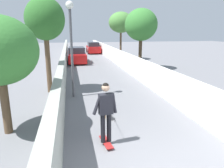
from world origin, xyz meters
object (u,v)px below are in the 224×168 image
person_skateboarder (106,108)px  car_far (93,48)px  tree_right_far (141,25)px  lamp_post (71,33)px  tree_left_distant (45,20)px  tree_right_mid (121,23)px  dog (108,112)px  skateboard (106,142)px  car_near (77,55)px

person_skateboarder → car_far: (24.84, -2.40, -0.39)m
tree_right_far → lamp_post: 8.64m
lamp_post → person_skateboarder: bearing=-170.4°
tree_left_distant → tree_right_mid: bearing=-29.8°
tree_right_mid → lamp_post: size_ratio=1.14×
person_skateboarder → car_far: size_ratio=0.43×
tree_right_far → car_far: bearing=10.0°
person_skateboarder → dog: (1.75, -0.36, -0.83)m
tree_left_distant → tree_right_far: bearing=-51.0°
tree_right_far → skateboard: tree_right_far is taller
tree_right_far → person_skateboarder: 12.54m
tree_left_distant → dog: bearing=-149.9°
tree_left_distant → dog: 5.80m
tree_right_far → dog: tree_right_far is taller
lamp_post → dog: lamp_post is taller
tree_right_mid → lamp_post: tree_right_mid is taller
tree_right_mid → tree_right_far: bearing=-178.0°
tree_right_mid → lamp_post: (-12.57, 5.38, -0.92)m
person_skateboarder → car_near: size_ratio=0.40×
tree_left_distant → person_skateboarder: size_ratio=2.74×
lamp_post → person_skateboarder: size_ratio=2.56×
skateboard → person_skateboarder: bearing=-90.0°
tree_right_far → skateboard: bearing=157.1°
tree_right_mid → car_near: tree_right_mid is taller
person_skateboarder → dog: bearing=-11.5°
car_near → tree_left_distant: bearing=170.1°
car_near → person_skateboarder: bearing=-179.3°
tree_right_mid → person_skateboarder: 18.14m
tree_left_distant → lamp_post: tree_left_distant is taller
dog → car_far: (23.09, -2.05, 0.44)m
car_near → car_far: 9.09m
car_near → skateboard: bearing=-179.3°
tree_right_mid → car_far: bearing=16.1°
person_skateboarder → car_near: person_skateboarder is taller
tree_right_mid → dog: bearing=164.8°
tree_left_distant → car_near: (10.31, -1.80, -2.95)m
skateboard → car_near: (16.14, 0.20, 0.65)m
car_near → car_far: bearing=-16.7°
tree_right_far → lamp_post: size_ratio=1.09×
tree_right_far → skateboard: 12.78m
person_skateboarder → dog: person_skateboarder is taller
person_skateboarder → tree_right_far: bearing=-22.9°
car_near → tree_right_mid: bearing=-76.0°
tree_left_distant → lamp_post: bearing=-131.7°
lamp_post → car_near: size_ratio=1.01×
tree_right_mid → skateboard: (-17.33, 4.58, -3.88)m
car_near → dog: bearing=-177.8°
tree_right_mid → dog: tree_right_mid is taller
dog → tree_right_far: bearing=-24.8°
lamp_post → dog: bearing=-158.9°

